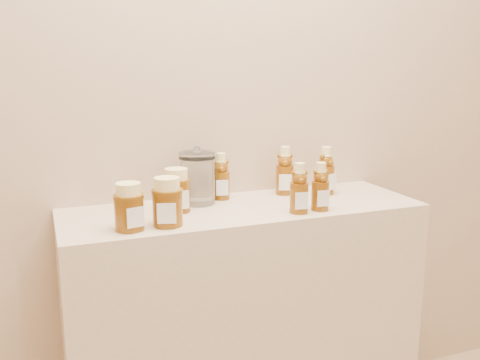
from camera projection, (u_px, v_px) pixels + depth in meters
name	position (u px, v px, depth m)	size (l,w,h in m)	color
wall_back	(223.00, 69.00, 1.87)	(3.50, 0.02, 2.70)	tan
display_table	(244.00, 330.00, 1.88)	(1.20, 0.40, 0.90)	#C4AE90
bear_bottle_back_left	(221.00, 173.00, 1.87)	(0.06, 0.06, 0.19)	#603207
bear_bottle_back_mid	(285.00, 167.00, 1.94)	(0.07, 0.07, 0.20)	#603207
bear_bottle_back_right	(326.00, 167.00, 1.94)	(0.07, 0.07, 0.20)	#603207
bear_bottle_front_left	(299.00, 185.00, 1.70)	(0.06, 0.06, 0.18)	#603207
bear_bottle_front_right	(321.00, 183.00, 1.73)	(0.06, 0.06, 0.18)	#603207
honey_jar_left	(129.00, 207.00, 1.52)	(0.09, 0.09, 0.14)	#603207
honey_jar_back	(177.00, 190.00, 1.72)	(0.09, 0.09, 0.14)	#603207
honey_jar_front	(167.00, 202.00, 1.57)	(0.09, 0.09, 0.15)	#603207
glass_canister	(197.00, 176.00, 1.81)	(0.13, 0.13, 0.19)	white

